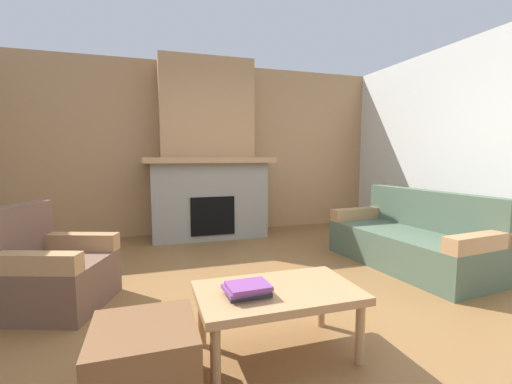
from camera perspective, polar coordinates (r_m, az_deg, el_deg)
ground at (r=3.01m, az=0.96°, el=-18.53°), size 9.00×9.00×0.00m
wall_back_wood_panel at (r=5.66m, az=-8.79°, el=7.04°), size 6.00×0.12×2.70m
fireplace at (r=5.29m, az=-8.13°, el=5.09°), size 1.90×0.82×2.70m
couch at (r=4.29m, az=24.62°, el=-7.49°), size 1.02×1.88×0.85m
armchair at (r=3.35m, az=-31.25°, el=-11.48°), size 0.97×0.97×0.85m
coffee_table at (r=2.22m, az=3.64°, el=-17.20°), size 1.00×0.60×0.43m
ottoman at (r=2.03m, az=-18.17°, el=-25.58°), size 0.52×0.52×0.40m
book_stack_near_edge at (r=2.09m, az=-1.51°, el=-16.00°), size 0.27×0.23×0.08m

